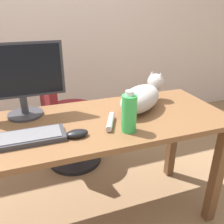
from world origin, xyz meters
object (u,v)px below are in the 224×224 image
Objects in this scene: cat at (142,97)px; computer_mouse at (77,133)px; office_chair at (67,123)px; keyboard at (17,139)px; monitor at (20,78)px; water_bottle at (129,113)px.

cat is 0.49m from computer_mouse.
keyboard is (-0.34, -0.81, 0.35)m from office_chair.
monitor reaches higher than computer_mouse.
computer_mouse is (-0.44, -0.20, -0.06)m from cat.
monitor is 2.24× the size of water_bottle.
computer_mouse is at bearing -94.49° from office_chair.
office_chair is 8.49× the size of computer_mouse.
monitor is at bearing 168.36° from cat.
cat reaches higher than keyboard.
cat is 2.38× the size of water_bottle.
water_bottle is (0.53, -0.08, 0.09)m from keyboard.
keyboard is at bearing 171.92° from water_bottle.
office_chair is 0.93m from computer_mouse.
computer_mouse is at bearing 174.04° from water_bottle.
office_chair is 1.94× the size of monitor.
water_bottle is (-0.18, -0.23, 0.02)m from cat.
water_bottle is at bearing -128.71° from cat.
cat is at bearing -59.86° from office_chair.
water_bottle reaches higher than cat.
monitor is 0.63m from water_bottle.
office_chair is 1.00m from water_bottle.
office_chair is 2.12× the size of keyboard.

